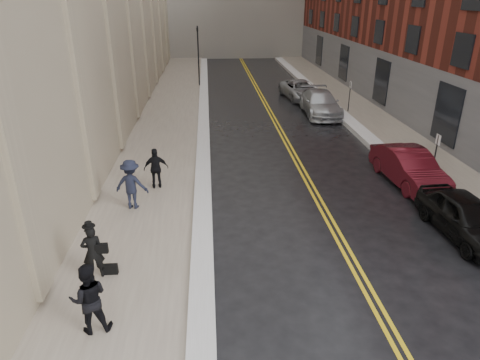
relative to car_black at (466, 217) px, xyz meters
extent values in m
plane|color=black|center=(-6.80, -3.52, -0.73)|extent=(160.00, 160.00, 0.00)
cube|color=gray|center=(-11.30, 12.48, -0.65)|extent=(4.00, 64.00, 0.15)
cube|color=gray|center=(2.20, 12.48, -0.65)|extent=(3.00, 64.00, 0.15)
cube|color=gold|center=(-4.42, 12.48, -0.72)|extent=(0.12, 64.00, 0.01)
cube|color=gold|center=(-4.18, 12.48, -0.72)|extent=(0.12, 64.00, 0.01)
cube|color=white|center=(-9.00, 12.48, -0.60)|extent=(0.70, 60.80, 0.26)
cube|color=white|center=(0.35, 12.48, -0.58)|extent=(0.85, 60.80, 0.30)
cylinder|color=black|center=(-9.40, 26.48, 1.87)|extent=(0.12, 0.12, 5.20)
imported|color=black|center=(-9.40, 26.48, 3.87)|extent=(0.18, 0.15, 0.90)
cylinder|color=black|center=(1.10, 4.48, 0.37)|extent=(0.06, 0.06, 2.20)
cube|color=white|center=(1.10, 4.48, 1.27)|extent=(0.02, 0.35, 0.45)
cylinder|color=black|center=(1.10, 16.48, 0.37)|extent=(0.06, 0.06, 2.20)
cube|color=white|center=(1.10, 16.48, 1.27)|extent=(0.02, 0.35, 0.45)
imported|color=black|center=(0.00, 0.00, 0.00)|extent=(1.94, 4.34, 1.45)
imported|color=#4D0D16|center=(0.00, 4.47, 0.04)|extent=(1.97, 4.77, 1.53)
imported|color=#AFB2B7|center=(-0.96, 16.29, 0.07)|extent=(2.42, 5.58, 1.60)
imported|color=#AAACB3|center=(-1.31, 21.17, -0.01)|extent=(3.00, 5.38, 1.42)
imported|color=black|center=(-12.08, -1.66, 0.26)|extent=(0.70, 0.56, 1.68)
imported|color=black|center=(-11.64, -3.83, 0.36)|extent=(1.02, 0.87, 1.87)
imported|color=black|center=(-11.66, 2.73, 0.40)|extent=(1.37, 0.95, 1.95)
imported|color=black|center=(-10.93, 4.54, 0.30)|extent=(1.08, 0.59, 1.74)
camera|label=1|loc=(-8.67, -12.25, 7.02)|focal=32.00mm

